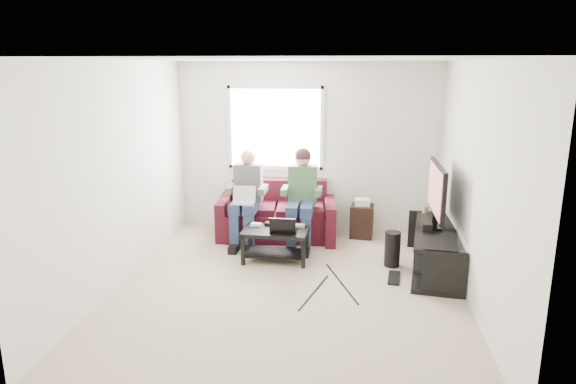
{
  "coord_description": "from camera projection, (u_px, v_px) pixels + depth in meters",
  "views": [
    {
      "loc": [
        0.69,
        -5.53,
        2.55
      ],
      "look_at": [
        -0.09,
        0.6,
        1.01
      ],
      "focal_mm": 32.0,
      "sensor_mm": 36.0,
      "label": 1
    }
  ],
  "objects": [
    {
      "name": "person_right",
      "position": [
        302.0,
        191.0,
        7.32
      ],
      "size": [
        0.4,
        0.71,
        1.38
      ],
      "color": "navy",
      "rests_on": "sofa"
    },
    {
      "name": "window",
      "position": [
        275.0,
        128.0,
        7.85
      ],
      "size": [
        1.48,
        0.04,
        1.28
      ],
      "color": "white",
      "rests_on": "wall_back"
    },
    {
      "name": "soundbar",
      "position": [
        425.0,
        223.0,
        6.52
      ],
      "size": [
        0.12,
        0.5,
        0.1
      ],
      "primitive_type": "cube",
      "color": "black",
      "rests_on": "tv_stand"
    },
    {
      "name": "floor",
      "position": [
        289.0,
        287.0,
        6.03
      ],
      "size": [
        4.5,
        4.5,
        0.0
      ],
      "primitive_type": "plane",
      "color": "#B7A48E",
      "rests_on": "ground"
    },
    {
      "name": "wall_back",
      "position": [
        308.0,
        148.0,
        7.88
      ],
      "size": [
        4.5,
        0.0,
        4.5
      ],
      "primitive_type": "plane",
      "rotation": [
        1.57,
        0.0,
        0.0
      ],
      "color": "silver",
      "rests_on": "floor"
    },
    {
      "name": "ceiling",
      "position": [
        290.0,
        59.0,
        5.4
      ],
      "size": [
        4.5,
        4.5,
        0.0
      ],
      "primitive_type": "plane",
      "rotation": [
        3.14,
        0.0,
        0.0
      ],
      "color": "white",
      "rests_on": "wall_back"
    },
    {
      "name": "person_left",
      "position": [
        246.0,
        193.0,
        7.41
      ],
      "size": [
        0.4,
        0.7,
        1.34
      ],
      "color": "navy",
      "rests_on": "sofa"
    },
    {
      "name": "controller_c",
      "position": [
        299.0,
        226.0,
        6.87
      ],
      "size": [
        0.14,
        0.1,
        0.04
      ],
      "primitive_type": "cube",
      "rotation": [
        0.0,
        0.0,
        -0.05
      ],
      "color": "gray",
      "rests_on": "coffee_table"
    },
    {
      "name": "console_white",
      "position": [
        439.0,
        258.0,
        6.09
      ],
      "size": [
        0.3,
        0.22,
        0.06
      ],
      "primitive_type": "cube",
      "color": "silver",
      "rests_on": "tv_stand"
    },
    {
      "name": "console_grey",
      "position": [
        431.0,
        238.0,
        6.76
      ],
      "size": [
        0.34,
        0.26,
        0.08
      ],
      "primitive_type": "cube",
      "color": "gray",
      "rests_on": "tv_stand"
    },
    {
      "name": "console_black",
      "position": [
        435.0,
        247.0,
        6.43
      ],
      "size": [
        0.38,
        0.3,
        0.07
      ],
      "primitive_type": "cube",
      "color": "black",
      "rests_on": "tv_stand"
    },
    {
      "name": "tv_stand",
      "position": [
        434.0,
        252.0,
        6.49
      ],
      "size": [
        0.71,
        1.69,
        0.54
      ],
      "color": "black",
      "rests_on": "floor"
    },
    {
      "name": "subwoofer",
      "position": [
        392.0,
        249.0,
        6.62
      ],
      "size": [
        0.2,
        0.2,
        0.46
      ],
      "primitive_type": "cylinder",
      "color": "black",
      "rests_on": "floor"
    },
    {
      "name": "drink_cup",
      "position": [
        425.0,
        211.0,
        7.02
      ],
      "size": [
        0.08,
        0.08,
        0.12
      ],
      "primitive_type": "cylinder",
      "color": "#9D6E43",
      "rests_on": "tv_stand"
    },
    {
      "name": "end_table",
      "position": [
        362.0,
        220.0,
        7.74
      ],
      "size": [
        0.33,
        0.33,
        0.59
      ],
      "color": "black",
      "rests_on": "floor"
    },
    {
      "name": "laptop_silver",
      "position": [
        243.0,
        199.0,
        7.2
      ],
      "size": [
        0.34,
        0.25,
        0.24
      ],
      "primitive_type": null,
      "rotation": [
        0.0,
        0.0,
        -0.09
      ],
      "color": "silver",
      "rests_on": "person_left"
    },
    {
      "name": "wall_left",
      "position": [
        119.0,
        175.0,
        5.96
      ],
      "size": [
        0.0,
        4.5,
        4.5
      ],
      "primitive_type": "plane",
      "rotation": [
        1.57,
        0.0,
        1.57
      ],
      "color": "silver",
      "rests_on": "floor"
    },
    {
      "name": "coffee_table",
      "position": [
        276.0,
        238.0,
        6.8
      ],
      "size": [
        0.87,
        0.56,
        0.42
      ],
      "color": "black",
      "rests_on": "floor"
    },
    {
      "name": "controller_b",
      "position": [
        270.0,
        224.0,
        6.95
      ],
      "size": [
        0.15,
        0.11,
        0.04
      ],
      "primitive_type": "cube",
      "rotation": [
        0.0,
        0.0,
        -0.14
      ],
      "color": "black",
      "rests_on": "coffee_table"
    },
    {
      "name": "sofa",
      "position": [
        277.0,
        217.0,
        7.76
      ],
      "size": [
        1.83,
        0.95,
        0.83
      ],
      "color": "#43101F",
      "rests_on": "floor"
    },
    {
      "name": "tv",
      "position": [
        437.0,
        192.0,
        6.41
      ],
      "size": [
        0.12,
        1.1,
        0.81
      ],
      "color": "black",
      "rests_on": "tv_stand"
    },
    {
      "name": "laptop_black",
      "position": [
        284.0,
        223.0,
        6.65
      ],
      "size": [
        0.34,
        0.25,
        0.24
      ],
      "primitive_type": null,
      "rotation": [
        0.0,
        0.0,
        0.02
      ],
      "color": "black",
      "rests_on": "coffee_table"
    },
    {
      "name": "wall_front",
      "position": [
        249.0,
        250.0,
        3.55
      ],
      "size": [
        4.5,
        0.0,
        4.5
      ],
      "primitive_type": "plane",
      "rotation": [
        -1.57,
        0.0,
        0.0
      ],
      "color": "silver",
      "rests_on": "floor"
    },
    {
      "name": "controller_a",
      "position": [
        256.0,
        225.0,
        6.92
      ],
      "size": [
        0.15,
        0.1,
        0.04
      ],
      "primitive_type": "cube",
      "rotation": [
        0.0,
        0.0,
        -0.07
      ],
      "color": "silver",
      "rests_on": "coffee_table"
    },
    {
      "name": "keyboard_floor",
      "position": [
        394.0,
        278.0,
        6.27
      ],
      "size": [
        0.18,
        0.42,
        0.02
      ],
      "primitive_type": "cube",
      "rotation": [
        0.0,
        0.0,
        -0.12
      ],
      "color": "black",
      "rests_on": "floor"
    },
    {
      "name": "wall_right",
      "position": [
        475.0,
        185.0,
        5.47
      ],
      "size": [
        0.0,
        4.5,
        4.5
      ],
      "primitive_type": "plane",
      "rotation": [
        1.57,
        0.0,
        -1.57
      ],
      "color": "silver",
      "rests_on": "floor"
    }
  ]
}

